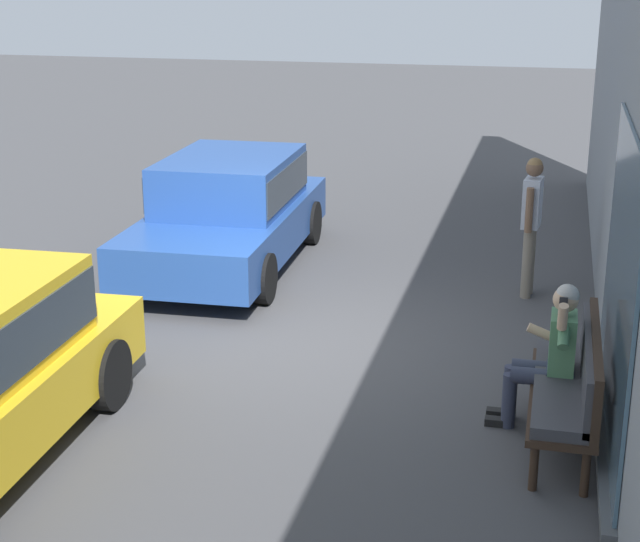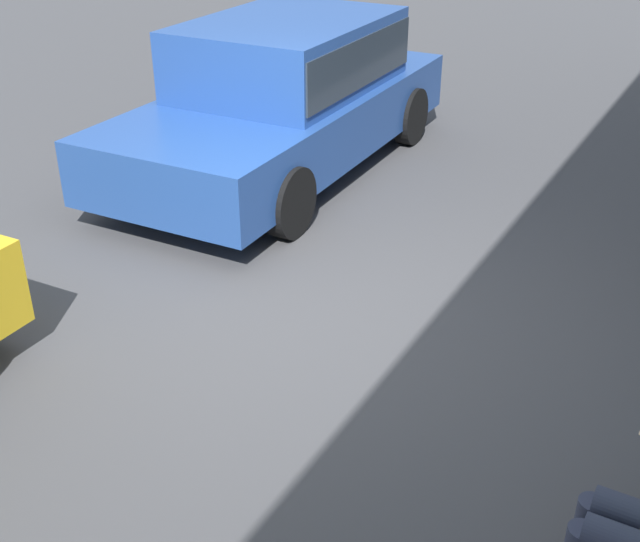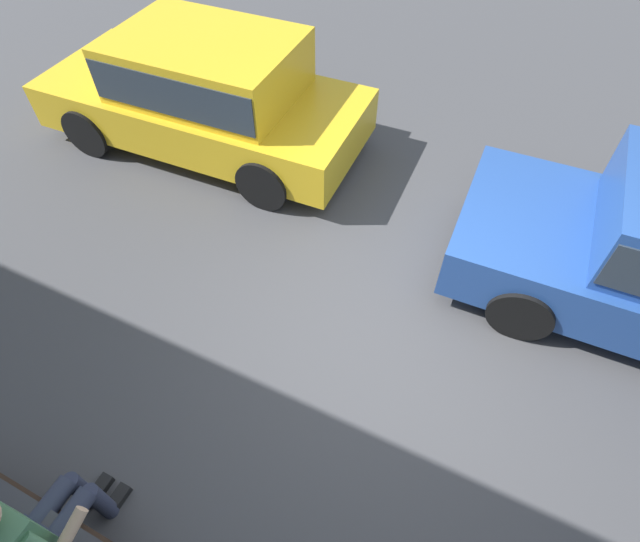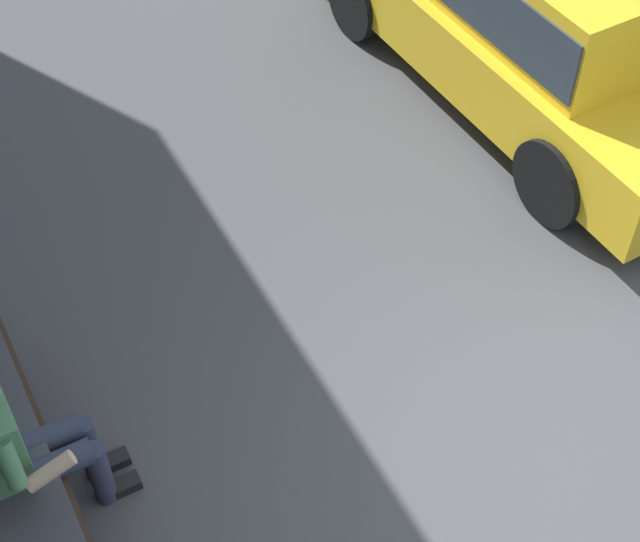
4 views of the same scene
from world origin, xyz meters
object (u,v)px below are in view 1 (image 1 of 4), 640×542
at_px(bench, 575,380).
at_px(parked_car_near, 229,207).
at_px(person_on_phone, 550,352).
at_px(pedestrian_standing, 532,215).

distance_m(bench, parked_car_near, 6.18).
height_order(person_on_phone, pedestrian_standing, pedestrian_standing).
xyz_separation_m(bench, person_on_phone, (-0.26, -0.22, 0.13)).
height_order(bench, pedestrian_standing, pedestrian_standing).
relative_size(parked_car_near, pedestrian_standing, 2.55).
relative_size(person_on_phone, pedestrian_standing, 0.78).
xyz_separation_m(bench, parked_car_near, (-4.23, -4.51, 0.23)).
bearing_deg(bench, pedestrian_standing, -172.28).
bearing_deg(person_on_phone, pedestrian_standing, -175.22).
bearing_deg(parked_car_near, pedestrian_standing, 84.95).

